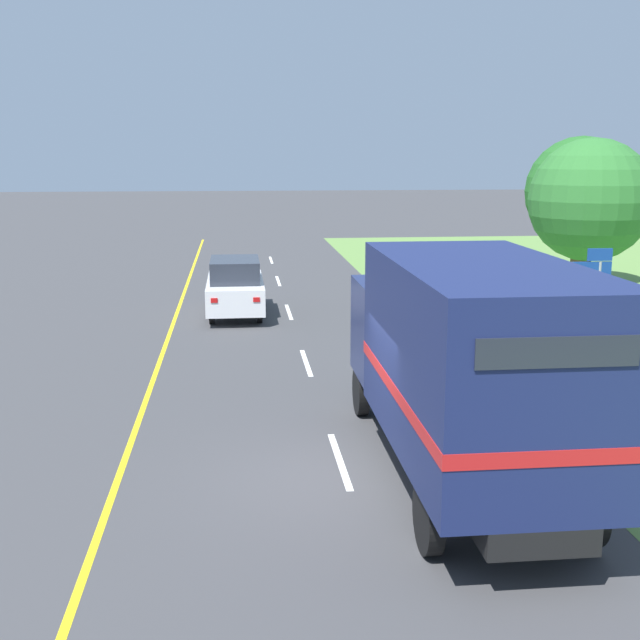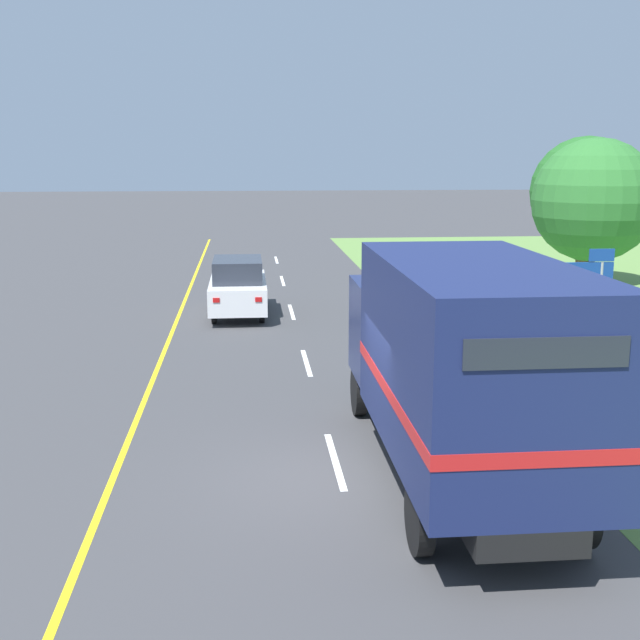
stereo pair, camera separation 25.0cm
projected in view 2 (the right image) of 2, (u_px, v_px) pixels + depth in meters
The scene contains 12 objects.
ground_plane at pixel (340, 477), 13.12m from camera, with size 200.00×200.00×0.00m, color #3D3D3F.
edge_line_yellow at pixel (168, 342), 22.45m from camera, with size 0.12×54.27×0.01m, color yellow.
centre_dash_near at pixel (335, 460), 13.84m from camera, with size 0.12×2.60×0.01m, color white.
centre_dash_mid_a at pixel (306, 362), 20.27m from camera, with size 0.12×2.60×0.01m, color white.
centre_dash_mid_b at pixel (292, 312), 26.70m from camera, with size 0.12×2.60×0.01m, color white.
centre_dash_far at pixel (283, 281), 33.13m from camera, with size 0.12×2.60×0.01m, color white.
centre_dash_farthest at pixel (276, 260), 39.57m from camera, with size 0.12×2.60×0.01m, color white.
horse_trailer_truck at pixel (459, 360), 12.57m from camera, with size 2.56×7.77×3.66m.
lead_car_white at pixel (238, 286), 26.06m from camera, with size 1.80×4.43×1.86m.
highway_sign at pixel (575, 289), 20.57m from camera, with size 2.04×0.09×2.80m.
roadside_tree_near at pixel (594, 200), 24.87m from camera, with size 3.83×3.83×5.68m.
roadside_tree_mid at pixel (586, 192), 31.46m from camera, with size 4.31×4.31×5.85m.
Camera 2 is at (-1.45, -12.23, 5.22)m, focal length 45.00 mm.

